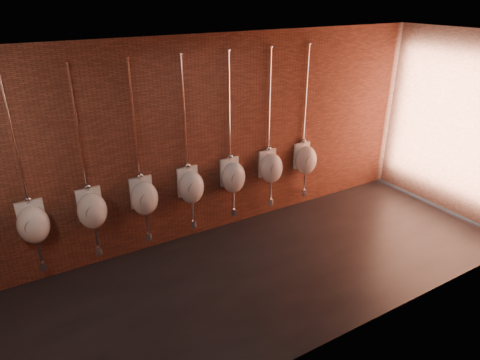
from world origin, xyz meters
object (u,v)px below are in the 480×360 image
object	(u,v)px
urinal_5	(271,167)
urinal_6	(306,159)
urinal_4	(233,176)
urinal_0	(33,224)
urinal_1	(92,210)
urinal_3	(191,186)
urinal_2	(144,197)

from	to	relation	value
urinal_5	urinal_6	size ratio (longest dim) A/B	1.00
urinal_4	urinal_6	world-z (taller)	same
urinal_0	urinal_1	size ratio (longest dim) A/B	1.00
urinal_0	urinal_3	world-z (taller)	same
urinal_0	urinal_5	size ratio (longest dim) A/B	1.00
urinal_6	urinal_3	bearing A→B (deg)	180.00
urinal_6	urinal_2	bearing A→B (deg)	180.00
urinal_5	urinal_6	world-z (taller)	same
urinal_1	urinal_4	bearing A→B (deg)	0.00
urinal_4	urinal_6	distance (m)	1.51
urinal_3	urinal_5	size ratio (longest dim) A/B	1.00
urinal_4	urinal_5	world-z (taller)	same
urinal_2	urinal_6	bearing A→B (deg)	0.00
urinal_0	urinal_3	distance (m)	2.27
urinal_2	urinal_4	size ratio (longest dim) A/B	1.00
urinal_0	urinal_3	xyz separation A→B (m)	(2.27, 0.00, 0.00)
urinal_6	urinal_1	bearing A→B (deg)	180.00
urinal_1	urinal_0	bearing A→B (deg)	180.00
urinal_0	urinal_3	size ratio (longest dim) A/B	1.00
urinal_0	urinal_1	xyz separation A→B (m)	(0.76, 0.00, 0.00)
urinal_1	urinal_5	distance (m)	3.03
urinal_4	urinal_5	size ratio (longest dim) A/B	1.00
urinal_2	urinal_1	bearing A→B (deg)	180.00
urinal_2	urinal_3	bearing A→B (deg)	0.00
urinal_2	urinal_4	distance (m)	1.51
urinal_3	urinal_4	distance (m)	0.76
urinal_0	urinal_3	bearing A→B (deg)	0.00
urinal_0	urinal_2	distance (m)	1.51
urinal_5	urinal_6	distance (m)	0.76
urinal_1	urinal_2	distance (m)	0.76
urinal_3	urinal_6	bearing A→B (deg)	0.00
urinal_0	urinal_4	bearing A→B (deg)	0.00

